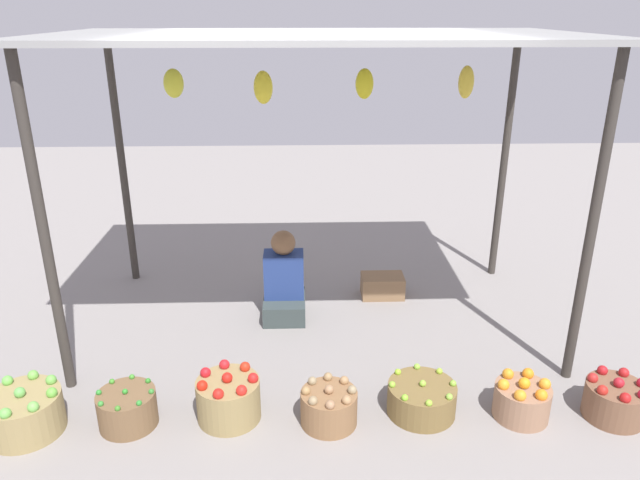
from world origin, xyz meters
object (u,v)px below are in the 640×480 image
wooden_crate_near_vendor (382,286)px  basket_red_apples (615,400)px  basket_green_apples (24,412)px  basket_oranges (522,400)px  basket_red_tomatoes (229,398)px  vendor_person (284,284)px  basket_potatoes (329,407)px  basket_limes (422,399)px  basket_green_chilies (127,408)px

wooden_crate_near_vendor → basket_red_apples: bearing=-54.4°
basket_green_apples → wooden_crate_near_vendor: (2.52, 1.83, -0.04)m
basket_green_apples → basket_oranges: basket_green_apples is taller
basket_red_tomatoes → wooden_crate_near_vendor: (1.24, 1.73, -0.05)m
vendor_person → basket_red_tomatoes: size_ratio=1.87×
basket_green_apples → basket_red_tomatoes: (1.28, 0.09, 0.01)m
basket_red_apples → wooden_crate_near_vendor: basket_red_apples is taller
basket_potatoes → basket_limes: 0.63m
basket_red_tomatoes → basket_limes: 1.28m
basket_red_tomatoes → vendor_person: bearing=76.6°
basket_limes → basket_green_apples: bearing=-177.7°
basket_potatoes → basket_limes: bearing=7.9°
basket_red_tomatoes → basket_red_apples: 2.54m
vendor_person → basket_red_tomatoes: vendor_person is taller
wooden_crate_near_vendor → basket_green_chilies: bearing=-136.6°
basket_green_chilies → basket_oranges: size_ratio=1.03×
basket_potatoes → basket_red_tomatoes: bearing=173.5°
vendor_person → wooden_crate_near_vendor: size_ratio=2.00×
vendor_person → basket_potatoes: (0.32, -1.47, -0.18)m
basket_limes → basket_oranges: 0.65m
vendor_person → basket_green_apples: size_ratio=1.64×
basket_limes → basket_red_apples: 1.26m
basket_potatoes → basket_oranges: basket_oranges is taller
basket_limes → wooden_crate_near_vendor: basket_limes is taller
vendor_person → basket_green_chilies: bearing=-124.2°
basket_red_apples → wooden_crate_near_vendor: 2.22m
basket_oranges → basket_red_apples: (0.61, -0.02, 0.00)m
basket_green_chilies → basket_red_tomatoes: bearing=4.1°
basket_potatoes → vendor_person: bearing=102.3°
basket_green_apples → basket_limes: bearing=2.3°
basket_limes → vendor_person: bearing=124.2°
basket_green_apples → vendor_person: bearing=42.7°
basket_red_tomatoes → basket_green_apples: bearing=-175.9°
basket_green_apples → basket_red_apples: size_ratio=1.22×
basket_potatoes → basket_red_apples: bearing=0.0°
basket_green_chilies → wooden_crate_near_vendor: basket_green_chilies is taller
basket_green_chilies → basket_limes: size_ratio=0.82×
basket_potatoes → wooden_crate_near_vendor: size_ratio=0.94×
vendor_person → basket_green_chilies: 1.75m
basket_potatoes → basket_limes: basket_potatoes is taller
basket_green_apples → basket_limes: (2.56, 0.10, -0.03)m
basket_red_tomatoes → basket_green_chilies: bearing=-175.9°
basket_limes → wooden_crate_near_vendor: bearing=91.2°
basket_green_apples → basket_potatoes: 1.93m
vendor_person → basket_potatoes: vendor_person is taller
basket_red_tomatoes → basket_red_apples: bearing=-1.7°
basket_limes → basket_red_apples: size_ratio=1.17×
wooden_crate_near_vendor → basket_green_apples: bearing=-144.1°
basket_potatoes → wooden_crate_near_vendor: 1.90m
wooden_crate_near_vendor → basket_potatoes: bearing=-107.9°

